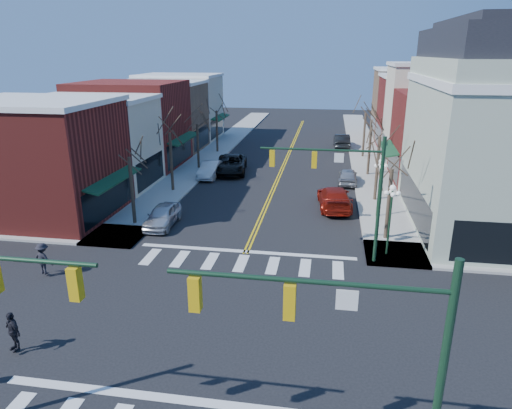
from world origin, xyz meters
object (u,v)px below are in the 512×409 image
at_px(lamppost_midblock, 380,178).
at_px(car_right_far, 342,141).
at_px(car_right_mid, 348,176).
at_px(car_left_near, 163,216).
at_px(car_left_far, 231,164).
at_px(pedestrian_dark_a, 13,331).
at_px(lamppost_corner, 391,208).
at_px(car_right_near, 334,198).
at_px(car_left_mid, 210,170).
at_px(pedestrian_dark_b, 43,259).

height_order(lamppost_midblock, car_right_far, lamppost_midblock).
bearing_deg(car_right_far, car_right_mid, 88.44).
xyz_separation_m(car_left_near, car_right_mid, (12.80, 12.69, -0.03)).
bearing_deg(car_left_far, car_left_near, -103.64).
bearing_deg(pedestrian_dark_a, car_right_mid, 90.53).
bearing_deg(car_left_near, car_right_far, 65.76).
xyz_separation_m(lamppost_corner, car_left_far, (-13.00, 17.43, -2.10)).
height_order(car_right_far, pedestrian_dark_a, pedestrian_dark_a).
xyz_separation_m(car_right_near, car_right_mid, (1.22, 7.06, -0.12)).
bearing_deg(lamppost_midblock, pedestrian_dark_a, -130.54).
distance_m(lamppost_corner, car_right_mid, 15.58).
relative_size(car_left_mid, car_right_near, 0.79).
height_order(lamppost_corner, car_left_mid, lamppost_corner).
bearing_deg(car_left_far, car_left_mid, -137.07).
distance_m(car_right_mid, pedestrian_dark_b, 26.47).
relative_size(lamppost_midblock, car_left_near, 1.01).
height_order(lamppost_corner, car_right_mid, lamppost_corner).
relative_size(pedestrian_dark_a, pedestrian_dark_b, 0.96).
distance_m(car_right_far, pedestrian_dark_b, 40.57).
bearing_deg(pedestrian_dark_b, pedestrian_dark_a, 125.60).
relative_size(lamppost_midblock, car_right_near, 0.76).
relative_size(car_right_far, pedestrian_dark_b, 2.97).
relative_size(car_right_mid, car_right_far, 0.80).
bearing_deg(lamppost_midblock, car_right_mid, 101.55).
xyz_separation_m(car_left_near, car_left_mid, (0.00, 12.88, 0.01)).
relative_size(lamppost_corner, lamppost_midblock, 1.00).
height_order(lamppost_midblock, pedestrian_dark_a, lamppost_midblock).
xyz_separation_m(car_left_mid, car_right_mid, (12.80, -0.19, -0.04)).
height_order(car_left_near, pedestrian_dark_a, pedestrian_dark_a).
relative_size(lamppost_midblock, car_left_mid, 0.97).
relative_size(lamppost_corner, car_left_far, 0.70).
bearing_deg(car_left_mid, car_right_mid, -0.05).
xyz_separation_m(car_left_far, car_right_mid, (11.20, -2.12, -0.16)).
bearing_deg(pedestrian_dark_b, car_left_far, -90.88).
bearing_deg(lamppost_corner, lamppost_midblock, 90.00).
bearing_deg(lamppost_corner, car_left_mid, 133.29).
distance_m(car_left_near, car_left_mid, 12.88).
xyz_separation_m(car_right_near, car_right_far, (0.96, 23.51, 0.02)).
relative_size(car_left_near, car_right_far, 0.83).
height_order(lamppost_corner, lamppost_midblock, same).
distance_m(lamppost_corner, car_left_near, 15.00).
distance_m(lamppost_corner, car_right_near, 9.04).
relative_size(lamppost_midblock, car_right_mid, 1.05).
xyz_separation_m(lamppost_midblock, car_left_mid, (-14.60, 9.00, -2.22)).
bearing_deg(pedestrian_dark_a, car_right_far, 100.28).
distance_m(car_right_near, pedestrian_dark_a, 23.47).
distance_m(lamppost_corner, pedestrian_dark_a, 19.47).
xyz_separation_m(lamppost_midblock, pedestrian_dark_a, (-15.50, -18.12, -1.98)).
relative_size(car_left_near, car_left_mid, 0.96).
height_order(lamppost_corner, car_right_far, lamppost_corner).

